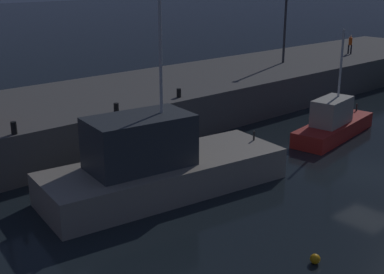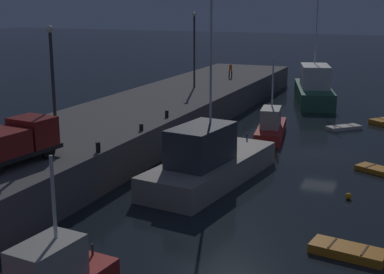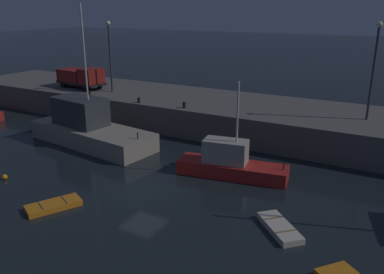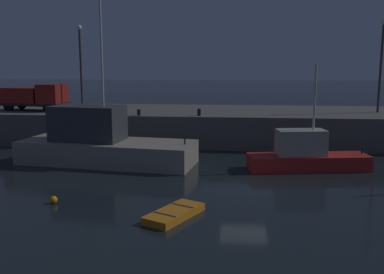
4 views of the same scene
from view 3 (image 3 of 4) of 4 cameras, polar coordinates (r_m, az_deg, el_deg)
ground_plane at (r=26.20m, az=-7.08°, el=-7.51°), size 320.00×320.00×0.00m
pier_quay at (r=38.45m, az=6.37°, el=2.98°), size 66.98×10.12×2.61m
fishing_trawler_red at (r=35.40m, az=-14.50°, el=1.21°), size 12.20×5.49×11.55m
fishing_boat_orange at (r=27.93m, az=5.44°, el=-3.74°), size 7.82×3.28×6.68m
dinghy_red_small at (r=22.10m, az=12.36°, el=-12.50°), size 3.07×3.09×0.38m
rowboat_blue_far at (r=25.14m, az=-19.12°, el=-9.19°), size 2.55×3.33×0.37m
mooring_buoy_near at (r=30.26m, az=-25.14°, el=-5.19°), size 0.37×0.37×0.37m
lamp_post_west at (r=43.25m, az=-11.64°, el=11.95°), size 0.44×0.44×7.27m
lamp_post_east at (r=34.33m, az=24.53°, el=9.49°), size 0.44×0.44×7.59m
utility_truck at (r=46.40m, az=-15.54°, el=8.25°), size 6.14×2.96×2.31m
bollard_west at (r=38.19m, az=-7.58°, el=5.22°), size 0.28×0.28×0.48m
bollard_central at (r=41.73m, az=-14.42°, el=5.99°), size 0.28×0.28×0.61m
bollard_east at (r=35.87m, az=-1.12°, el=4.59°), size 0.28×0.28×0.54m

